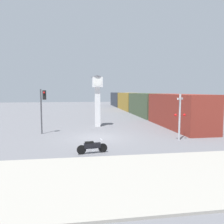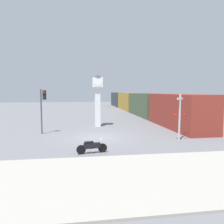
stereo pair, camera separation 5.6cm
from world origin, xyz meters
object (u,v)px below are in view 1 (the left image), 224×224
at_px(motorcycle, 92,147).
at_px(freight_train, 136,103).
at_px(railroad_crossing_signal, 180,115).
at_px(traffic_light, 43,103).
at_px(clock_tower, 97,93).

xyz_separation_m(motorcycle, freight_train, (9.25, 24.77, 1.31)).
height_order(freight_train, railroad_crossing_signal, railroad_crossing_signal).
bearing_deg(freight_train, motorcycle, -110.48).
bearing_deg(traffic_light, railroad_crossing_signal, -21.42).
relative_size(motorcycle, traffic_light, 0.47).
bearing_deg(freight_train, railroad_crossing_signal, -96.53).
distance_m(freight_train, traffic_light, 22.34).
bearing_deg(clock_tower, motorcycle, -96.68).
height_order(clock_tower, traffic_light, clock_tower).
bearing_deg(motorcycle, railroad_crossing_signal, 10.82).
height_order(motorcycle, clock_tower, clock_tower).
bearing_deg(traffic_light, motorcycle, -60.27).
xyz_separation_m(clock_tower, traffic_light, (-4.98, -3.30, -0.85)).
height_order(clock_tower, freight_train, clock_tower).
relative_size(traffic_light, railroad_crossing_signal, 1.11).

